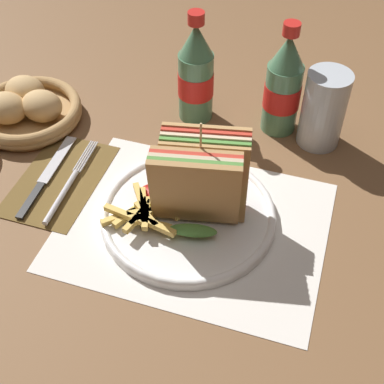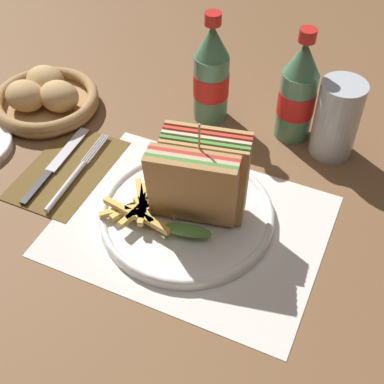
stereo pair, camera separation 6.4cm
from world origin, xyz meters
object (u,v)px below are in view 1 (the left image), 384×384
knife (47,176)px  coke_bottle_far (283,86)px  plate_main (188,214)px  club_sandwich (200,181)px  glass_near (324,109)px  bread_basket (27,109)px  coke_bottle_near (196,75)px  fork (67,188)px

knife → coke_bottle_far: size_ratio=0.96×
plate_main → club_sandwich: (0.02, 0.01, 0.07)m
glass_near → plate_main: bearing=-123.4°
bread_basket → coke_bottle_near: bearing=20.2°
club_sandwich → coke_bottle_far: 0.27m
plate_main → glass_near: (0.16, 0.25, 0.06)m
bread_basket → fork: bearing=-43.9°
fork → bread_basket: (-0.15, 0.15, 0.02)m
plate_main → coke_bottle_far: coke_bottle_far is taller
club_sandwich → bread_basket: bearing=159.8°
fork → knife: bearing=157.5°
coke_bottle_near → knife: bearing=-127.8°
glass_near → bread_basket: glass_near is taller
coke_bottle_near → coke_bottle_far: same height
knife → glass_near: 0.48m
plate_main → coke_bottle_near: coke_bottle_near is taller
glass_near → bread_basket: (-0.52, -0.10, -0.05)m
club_sandwich → bread_basket: 0.40m
fork → club_sandwich: bearing=-0.1°
club_sandwich → coke_bottle_near: size_ratio=0.82×
coke_bottle_near → glass_near: 0.23m
coke_bottle_far → bread_basket: (-0.45, -0.12, -0.07)m
plate_main → club_sandwich: 0.07m
club_sandwich → glass_near: size_ratio=1.22×
knife → glass_near: size_ratio=1.44×
plate_main → fork: size_ratio=1.37×
fork → coke_bottle_near: bearing=58.8°
club_sandwich → fork: (-0.22, -0.01, -0.07)m
plate_main → knife: (-0.25, 0.01, -0.00)m
club_sandwich → fork: size_ratio=0.86×
coke_bottle_far → glass_near: (0.08, -0.02, -0.02)m
plate_main → bread_basket: bearing=158.1°
plate_main → fork: plate_main is taller
coke_bottle_far → bread_basket: coke_bottle_far is taller
plate_main → glass_near: glass_near is taller
knife → bread_basket: bearing=126.7°
plate_main → knife: size_ratio=1.35×
knife → coke_bottle_near: bearing=49.6°
knife → fork: bearing=-22.5°
plate_main → fork: bearing=-179.1°
knife → coke_bottle_near: coke_bottle_near is taller
knife → coke_bottle_far: (0.34, 0.25, 0.08)m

